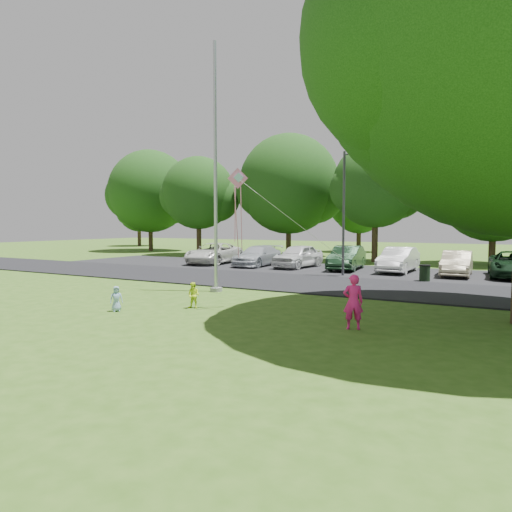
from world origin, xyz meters
The scene contains 13 objects.
ground centered at (0.00, 0.00, 0.00)m, with size 120.00×120.00×0.00m, color #325917.
park_road centered at (0.00, 9.00, 0.03)m, with size 60.00×6.00×0.06m, color black.
parking_strip centered at (0.00, 15.50, 0.03)m, with size 42.00×7.00×0.06m, color black.
flagpole centered at (-3.50, 5.00, 4.17)m, with size 0.50×0.50×10.00m.
street_lamp centered at (-0.37, 12.71, 3.92)m, with size 1.83×0.43×6.52m.
trash_can centered at (3.52, 12.26, 0.42)m, with size 0.52×0.52×0.83m.
tree_row centered at (1.59, 24.23, 5.71)m, with size 64.35×11.94×10.88m.
horizon_trees centered at (4.06, 33.88, 4.30)m, with size 77.46×7.20×7.02m.
parked_cars centered at (-0.37, 15.54, 0.74)m, with size 23.53×5.42×1.45m.
woman centered at (3.42, 1.11, 0.73)m, with size 0.53×0.35×1.45m, color #FB2181.
child_yellow centered at (-2.03, 1.50, 0.43)m, with size 0.42×0.33×0.86m, color #E2FF28.
child_blue centered at (-3.86, -0.11, 0.40)m, with size 0.39×0.26×0.81m, color #84AACB.
kite centered at (-0.69, 2.18, 3.78)m, with size 4.50×1.38×2.92m.
Camera 1 is at (6.90, -10.46, 2.75)m, focal length 32.00 mm.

